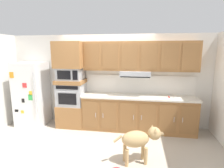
{
  "coord_description": "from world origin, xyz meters",
  "views": [
    {
      "loc": [
        0.9,
        -3.71,
        2.06
      ],
      "look_at": [
        0.26,
        0.24,
        1.31
      ],
      "focal_mm": 28.28,
      "sensor_mm": 36.0,
      "label": 1
    }
  ],
  "objects_px": {
    "refrigerator": "(32,94)",
    "dog": "(140,139)",
    "microwave": "(71,74)",
    "screwdriver": "(169,97)",
    "built_in_oven": "(71,94)"
  },
  "relations": [
    {
      "from": "screwdriver",
      "to": "microwave",
      "type": "bearing_deg",
      "value": 179.61
    },
    {
      "from": "refrigerator",
      "to": "screwdriver",
      "type": "distance_m",
      "value": 3.73
    },
    {
      "from": "built_in_oven",
      "to": "microwave",
      "type": "bearing_deg",
      "value": -0.77
    },
    {
      "from": "microwave",
      "to": "built_in_oven",
      "type": "bearing_deg",
      "value": 179.23
    },
    {
      "from": "microwave",
      "to": "screwdriver",
      "type": "height_order",
      "value": "microwave"
    },
    {
      "from": "built_in_oven",
      "to": "refrigerator",
      "type": "bearing_deg",
      "value": -176.6
    },
    {
      "from": "refrigerator",
      "to": "dog",
      "type": "height_order",
      "value": "refrigerator"
    },
    {
      "from": "built_in_oven",
      "to": "screwdriver",
      "type": "relative_size",
      "value": 5.24
    },
    {
      "from": "built_in_oven",
      "to": "dog",
      "type": "relative_size",
      "value": 0.75
    },
    {
      "from": "dog",
      "to": "microwave",
      "type": "bearing_deg",
      "value": 124.83
    },
    {
      "from": "microwave",
      "to": "screwdriver",
      "type": "relative_size",
      "value": 4.82
    },
    {
      "from": "dog",
      "to": "built_in_oven",
      "type": "bearing_deg",
      "value": 124.83
    },
    {
      "from": "microwave",
      "to": "dog",
      "type": "xyz_separation_m",
      "value": [
        1.87,
        -1.41,
        -0.99
      ]
    },
    {
      "from": "microwave",
      "to": "screwdriver",
      "type": "distance_m",
      "value": 2.64
    },
    {
      "from": "refrigerator",
      "to": "screwdriver",
      "type": "xyz_separation_m",
      "value": [
        3.72,
        0.05,
        0.05
      ]
    }
  ]
}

